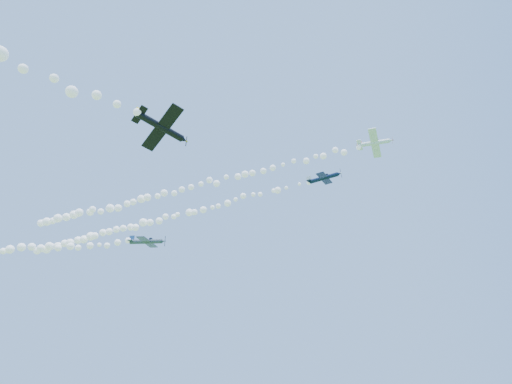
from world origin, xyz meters
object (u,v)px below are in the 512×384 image
(plane_grey, at_px, (147,241))
(plane_black, at_px, (162,127))
(plane_white, at_px, (375,143))
(plane_navy, at_px, (324,178))

(plane_grey, relative_size, plane_black, 1.12)
(plane_white, relative_size, plane_black, 0.93)
(plane_white, distance_m, plane_black, 41.42)
(plane_navy, bearing_deg, plane_black, -106.23)
(plane_grey, bearing_deg, plane_black, -68.56)
(plane_white, xyz_separation_m, plane_grey, (-47.36, 3.68, -10.69))
(plane_white, xyz_separation_m, plane_navy, (-10.70, 7.30, -0.42))
(plane_white, height_order, plane_navy, plane_white)
(plane_white, relative_size, plane_grey, 0.83)
(plane_navy, bearing_deg, plane_white, -28.00)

